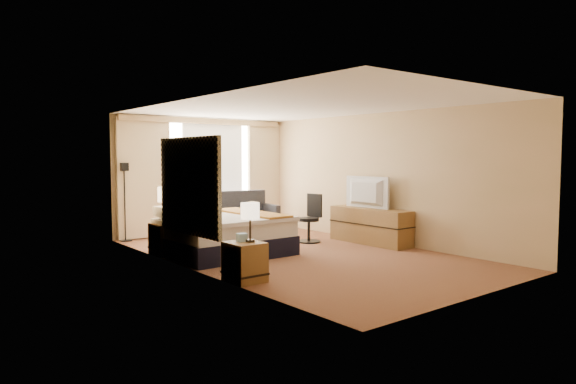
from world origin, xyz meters
TOP-DOWN VIEW (x-y plane):
  - floor at (0.00, 0.00)m, footprint 4.20×7.00m
  - ceiling at (0.00, 0.00)m, footprint 4.20×7.00m
  - wall_back at (0.00, 3.50)m, footprint 4.20×0.02m
  - wall_front at (0.00, -3.50)m, footprint 4.20×0.02m
  - wall_left at (-2.10, 0.00)m, footprint 0.02×7.00m
  - wall_right at (2.10, 0.00)m, footprint 0.02×7.00m
  - headboard at (-2.06, 0.20)m, footprint 0.06×1.85m
  - nightstand_left at (-1.87, -1.05)m, footprint 0.45×0.52m
  - nightstand_right at (-1.87, 1.45)m, footprint 0.45×0.52m
  - media_dresser at (1.83, 0.00)m, footprint 0.50×1.80m
  - window at (0.25, 3.47)m, footprint 2.30×0.02m
  - curtains at (-0.00, 3.39)m, footprint 4.12×0.19m
  - bed at (-1.06, 0.85)m, footprint 2.01×1.83m
  - loveseat at (0.51, 2.66)m, footprint 1.63×1.05m
  - floor_lamp at (-1.90, 3.30)m, footprint 0.20×0.20m
  - desk_chair at (1.00, 0.87)m, footprint 0.47×0.47m
  - lamp_left at (-1.81, -1.11)m, footprint 0.26×0.26m
  - lamp_right at (-1.84, 1.47)m, footprint 0.31×0.31m
  - tissue_box at (-1.88, -1.00)m, footprint 0.15×0.15m
  - telephone at (-1.84, 1.59)m, footprint 0.21×0.18m
  - television at (1.78, 0.15)m, footprint 0.17×1.10m

SIDE VIEW (x-z plane):
  - floor at x=0.00m, z-range -0.01..0.01m
  - nightstand_left at x=-1.87m, z-range 0.00..0.55m
  - nightstand_right at x=-1.87m, z-range 0.00..0.55m
  - loveseat at x=0.51m, z-range -0.16..0.79m
  - media_dresser at x=1.83m, z-range 0.00..0.70m
  - bed at x=-1.06m, z-range -0.13..0.84m
  - desk_chair at x=1.00m, z-range -0.05..0.92m
  - telephone at x=-1.84m, z-range 0.55..0.62m
  - tissue_box at x=-1.88m, z-range 0.55..0.67m
  - lamp_left at x=-1.81m, z-range 0.70..1.25m
  - television at x=1.78m, z-range 0.70..1.33m
  - lamp_right at x=-1.84m, z-range 0.73..1.37m
  - floor_lamp at x=-1.90m, z-range 0.33..1.93m
  - headboard at x=-2.06m, z-range 0.53..2.03m
  - wall_back at x=0.00m, z-range 0.00..2.60m
  - wall_front at x=0.00m, z-range 0.00..2.60m
  - wall_left at x=-2.10m, z-range 0.00..2.60m
  - wall_right at x=2.10m, z-range 0.00..2.60m
  - window at x=0.25m, z-range 0.17..2.47m
  - curtains at x=0.00m, z-range 0.13..2.69m
  - ceiling at x=0.00m, z-range 2.59..2.61m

